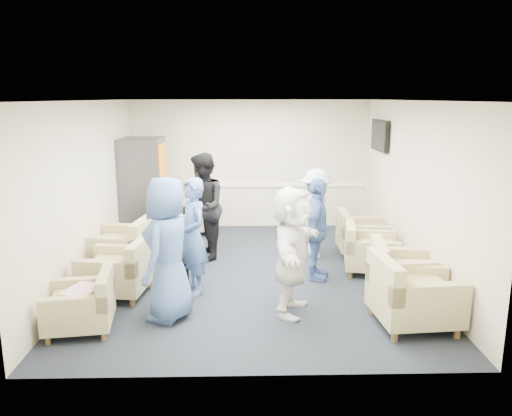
{
  "coord_description": "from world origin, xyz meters",
  "views": [
    {
      "loc": [
        -0.11,
        -7.54,
        2.75
      ],
      "look_at": [
        0.08,
        0.2,
        1.02
      ],
      "focal_mm": 35.0,
      "sensor_mm": 36.0,
      "label": 1
    }
  ],
  "objects_px": {
    "person_back_left": "(203,207)",
    "person_back_right": "(316,213)",
    "armchair_left_mid": "(120,272)",
    "vending_machine": "(144,188)",
    "armchair_left_far": "(125,250)",
    "armchair_right_midfar": "(368,252)",
    "armchair_right_midnear": "(401,277)",
    "person_mid_left": "(193,236)",
    "person_front_left": "(168,249)",
    "armchair_right_near": "(409,297)",
    "armchair_right_far": "(359,236)",
    "person_mid_right": "(317,229)",
    "armchair_left_near": "(84,307)",
    "person_front_right": "(292,251)",
    "armchair_corner": "(195,219)"
  },
  "relations": [
    {
      "from": "armchair_left_far",
      "to": "vending_machine",
      "type": "bearing_deg",
      "value": -169.39
    },
    {
      "from": "armchair_right_midnear",
      "to": "person_mid_right",
      "type": "xyz_separation_m",
      "value": [
        -1.04,
        0.89,
        0.43
      ]
    },
    {
      "from": "armchair_left_mid",
      "to": "armchair_right_far",
      "type": "xyz_separation_m",
      "value": [
        3.79,
        1.81,
        -0.02
      ]
    },
    {
      "from": "armchair_right_midfar",
      "to": "person_back_left",
      "type": "distance_m",
      "value": 2.84
    },
    {
      "from": "person_back_left",
      "to": "person_back_right",
      "type": "bearing_deg",
      "value": 81.93
    },
    {
      "from": "armchair_right_midfar",
      "to": "person_back_right",
      "type": "bearing_deg",
      "value": 50.81
    },
    {
      "from": "armchair_right_midfar",
      "to": "armchair_right_near",
      "type": "bearing_deg",
      "value": -169.2
    },
    {
      "from": "armchair_left_near",
      "to": "person_mid_left",
      "type": "bearing_deg",
      "value": 126.52
    },
    {
      "from": "armchair_right_near",
      "to": "person_mid_left",
      "type": "height_order",
      "value": "person_mid_left"
    },
    {
      "from": "person_mid_left",
      "to": "armchair_right_midnear",
      "type": "bearing_deg",
      "value": 55.4
    },
    {
      "from": "person_back_left",
      "to": "armchair_left_mid",
      "type": "bearing_deg",
      "value": -44.14
    },
    {
      "from": "person_front_left",
      "to": "person_back_left",
      "type": "bearing_deg",
      "value": -168.32
    },
    {
      "from": "armchair_left_far",
      "to": "armchair_right_near",
      "type": "bearing_deg",
      "value": 71.44
    },
    {
      "from": "armchair_left_near",
      "to": "armchair_right_near",
      "type": "xyz_separation_m",
      "value": [
        3.93,
        0.03,
        0.07
      ]
    },
    {
      "from": "armchair_right_far",
      "to": "person_back_right",
      "type": "bearing_deg",
      "value": 99.13
    },
    {
      "from": "armchair_right_far",
      "to": "vending_machine",
      "type": "relative_size",
      "value": 0.43
    },
    {
      "from": "armchair_right_midfar",
      "to": "person_front_right",
      "type": "xyz_separation_m",
      "value": [
        -1.37,
        -1.51,
        0.51
      ]
    },
    {
      "from": "armchair_left_far",
      "to": "person_back_left",
      "type": "bearing_deg",
      "value": 127.13
    },
    {
      "from": "armchair_left_far",
      "to": "armchair_right_midfar",
      "type": "distance_m",
      "value": 3.88
    },
    {
      "from": "vending_machine",
      "to": "person_back_right",
      "type": "xyz_separation_m",
      "value": [
        3.24,
        -1.32,
        -0.21
      ]
    },
    {
      "from": "person_mid_left",
      "to": "armchair_right_midfar",
      "type": "bearing_deg",
      "value": 79.53
    },
    {
      "from": "vending_machine",
      "to": "person_back_left",
      "type": "height_order",
      "value": "vending_machine"
    },
    {
      "from": "armchair_left_far",
      "to": "armchair_right_midfar",
      "type": "height_order",
      "value": "armchair_left_far"
    },
    {
      "from": "armchair_right_near",
      "to": "person_front_right",
      "type": "distance_m",
      "value": 1.53
    },
    {
      "from": "person_mid_left",
      "to": "armchair_left_far",
      "type": "bearing_deg",
      "value": -152.91
    },
    {
      "from": "person_back_left",
      "to": "armchair_right_midnear",
      "type": "bearing_deg",
      "value": 44.98
    },
    {
      "from": "armchair_left_far",
      "to": "person_front_left",
      "type": "bearing_deg",
      "value": 38.05
    },
    {
      "from": "person_front_left",
      "to": "person_mid_right",
      "type": "distance_m",
      "value": 2.45
    },
    {
      "from": "armchair_right_midnear",
      "to": "person_mid_left",
      "type": "distance_m",
      "value": 2.93
    },
    {
      "from": "armchair_right_midnear",
      "to": "person_back_left",
      "type": "xyz_separation_m",
      "value": [
        -2.84,
        1.91,
        0.57
      ]
    },
    {
      "from": "armchair_left_near",
      "to": "person_back_right",
      "type": "xyz_separation_m",
      "value": [
        3.18,
        2.8,
        0.48
      ]
    },
    {
      "from": "armchair_right_near",
      "to": "vending_machine",
      "type": "relative_size",
      "value": 0.51
    },
    {
      "from": "armchair_left_far",
      "to": "vending_machine",
      "type": "height_order",
      "value": "vending_machine"
    },
    {
      "from": "vending_machine",
      "to": "person_back_left",
      "type": "bearing_deg",
      "value": -48.34
    },
    {
      "from": "armchair_right_far",
      "to": "person_back_left",
      "type": "bearing_deg",
      "value": 96.47
    },
    {
      "from": "armchair_left_far",
      "to": "person_back_right",
      "type": "xyz_separation_m",
      "value": [
        3.16,
        0.76,
        0.4
      ]
    },
    {
      "from": "person_back_left",
      "to": "armchair_right_midfar",
      "type": "bearing_deg",
      "value": 63.71
    },
    {
      "from": "armchair_right_midfar",
      "to": "person_front_left",
      "type": "bearing_deg",
      "value": 129.07
    },
    {
      "from": "armchair_right_midnear",
      "to": "person_back_left",
      "type": "relative_size",
      "value": 0.54
    },
    {
      "from": "armchair_left_mid",
      "to": "person_back_right",
      "type": "bearing_deg",
      "value": 126.7
    },
    {
      "from": "armchair_left_mid",
      "to": "armchair_left_near",
      "type": "bearing_deg",
      "value": -2.12
    },
    {
      "from": "armchair_right_midfar",
      "to": "vending_machine",
      "type": "distance_m",
      "value": 4.55
    },
    {
      "from": "armchair_right_near",
      "to": "armchair_right_far",
      "type": "xyz_separation_m",
      "value": [
        0.04,
        2.86,
        -0.04
      ]
    },
    {
      "from": "armchair_left_far",
      "to": "armchair_right_midnear",
      "type": "xyz_separation_m",
      "value": [
        4.05,
        -1.25,
        -0.02
      ]
    },
    {
      "from": "armchair_corner",
      "to": "person_back_left",
      "type": "xyz_separation_m",
      "value": [
        0.31,
        -1.66,
        0.62
      ]
    },
    {
      "from": "armchair_right_midfar",
      "to": "armchair_right_far",
      "type": "height_order",
      "value": "armchair_right_midfar"
    },
    {
      "from": "armchair_left_near",
      "to": "person_front_left",
      "type": "distance_m",
      "value": 1.2
    },
    {
      "from": "armchair_left_mid",
      "to": "vending_machine",
      "type": "distance_m",
      "value": 3.12
    },
    {
      "from": "armchair_right_midfar",
      "to": "person_mid_right",
      "type": "bearing_deg",
      "value": 118.31
    },
    {
      "from": "armchair_left_mid",
      "to": "vending_machine",
      "type": "height_order",
      "value": "vending_machine"
    }
  ]
}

